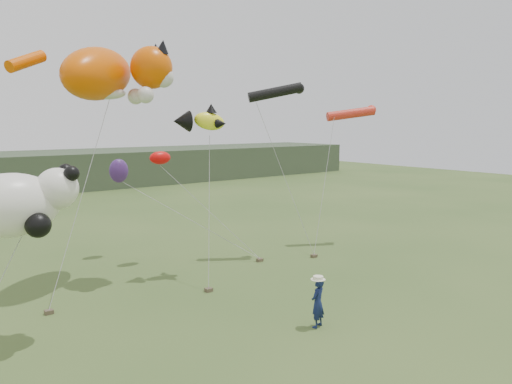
# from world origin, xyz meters

# --- Properties ---
(ground) EXTENTS (120.00, 120.00, 0.00)m
(ground) POSITION_xyz_m (0.00, 0.00, 0.00)
(ground) COLOR #385123
(ground) RESTS_ON ground
(festival_attendant) EXTENTS (0.75, 0.61, 1.79)m
(festival_attendant) POSITION_xyz_m (0.64, -0.99, 0.90)
(festival_attendant) COLOR #131D48
(festival_attendant) RESTS_ON ground
(sandbag_anchors) EXTENTS (17.41, 4.07, 0.16)m
(sandbag_anchors) POSITION_xyz_m (-1.13, 5.34, 0.08)
(sandbag_anchors) COLOR brown
(sandbag_anchors) RESTS_ON ground
(cat_kite) EXTENTS (6.72, 5.29, 3.02)m
(cat_kite) POSITION_xyz_m (-2.86, 8.63, 9.43)
(cat_kite) COLOR #DF5300
(cat_kite) RESTS_ON ground
(fish_kite) EXTENTS (2.63, 1.73, 1.35)m
(fish_kite) POSITION_xyz_m (0.69, 6.97, 7.36)
(fish_kite) COLOR #FFFC25
(fish_kite) RESTS_ON ground
(tube_kites) EXTENTS (8.53, 2.33, 2.07)m
(tube_kites) POSITION_xyz_m (8.79, 7.24, 8.37)
(tube_kites) COLOR black
(tube_kites) RESTS_ON ground
(panda_kite) EXTENTS (3.62, 2.34, 2.25)m
(panda_kite) POSITION_xyz_m (-7.94, 3.91, 4.73)
(panda_kite) COLOR white
(panda_kite) RESTS_ON ground
(misc_kites) EXTENTS (2.30, 3.21, 1.77)m
(misc_kites) POSITION_xyz_m (-0.56, 11.73, 4.97)
(misc_kites) COLOR red
(misc_kites) RESTS_ON ground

